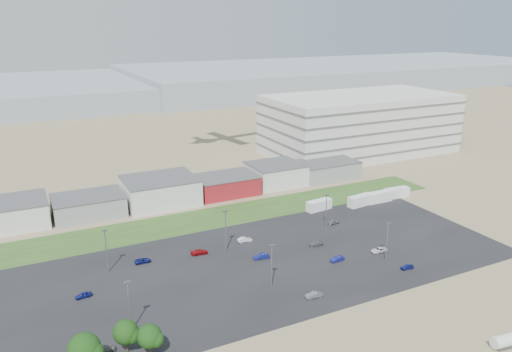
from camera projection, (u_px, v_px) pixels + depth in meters
ground at (290, 309)px, 100.20m from camera, size 700.00×700.00×0.00m
parking_lot at (266, 262)px, 119.41m from camera, size 120.00×50.00×0.01m
grass_strip at (200, 220)px, 144.60m from camera, size 160.00×16.00×0.02m
hills_backdrop at (129, 89)px, 384.88m from camera, size 700.00×200.00×9.00m
building_row at (125, 196)px, 152.39m from camera, size 170.00×20.00×8.00m
parking_garage at (360, 124)px, 215.93m from camera, size 80.00×40.00×25.00m
storage_tank_nw at (504, 341)px, 88.00m from camera, size 4.66×2.79×2.64m
box_trailer_a at (319, 205)px, 151.93m from camera, size 8.62×3.65×3.13m
box_trailer_b at (360, 200)px, 155.58m from camera, size 9.05×3.82×3.29m
box_trailer_c at (379, 197)px, 158.72m from camera, size 8.82×2.85×3.30m
box_trailer_d at (397, 193)px, 162.77m from camera, size 8.67×3.22×3.19m
tree_mid at (85, 352)px, 80.36m from camera, size 5.69×5.69×8.53m
tree_right at (126, 335)px, 86.07m from camera, size 4.72×4.72×7.08m
tree_near at (150, 339)px, 85.24m from camera, size 4.52×4.52×6.79m
lightpole_front_l at (129, 307)px, 91.33m from camera, size 1.23×0.51×10.42m
lightpole_front_m at (272, 266)px, 106.97m from camera, size 1.18×0.49×9.99m
lightpole_front_r at (387, 242)px, 119.04m from camera, size 1.15×0.48×9.75m
lightpole_back_l at (106, 251)px, 113.25m from camera, size 1.24×0.51×10.50m
lightpole_back_m at (226, 231)px, 123.61m from camera, size 1.28×0.53×10.84m
lightpole_back_r at (326, 212)px, 136.68m from camera, size 1.20×0.50×10.21m
parked_car_0 at (379, 250)px, 124.44m from camera, size 4.38×2.11×1.20m
parked_car_1 at (337, 259)px, 119.80m from camera, size 3.76×1.54×1.21m
parked_car_2 at (407, 267)px, 116.04m from camera, size 3.32×1.65×1.09m
parked_car_5 at (83, 295)px, 104.07m from camera, size 3.50×1.70×1.15m
parked_car_6 at (199, 252)px, 123.32m from camera, size 4.45×2.18×1.24m
parked_car_7 at (261, 256)px, 121.06m from camera, size 4.06×1.88×1.29m
parked_car_8 at (334, 222)px, 141.66m from camera, size 3.77×1.94×1.23m
parked_car_9 at (143, 261)px, 119.05m from camera, size 3.96×1.88×1.09m
parked_car_10 at (103, 349)px, 86.79m from camera, size 4.43×2.03×1.26m
parked_car_11 at (245, 239)px, 130.30m from camera, size 3.94×1.70×1.26m
parked_car_12 at (316, 244)px, 128.11m from camera, size 3.93×1.92×1.10m
parked_car_13 at (314, 295)px, 104.12m from camera, size 3.84×1.60×1.23m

